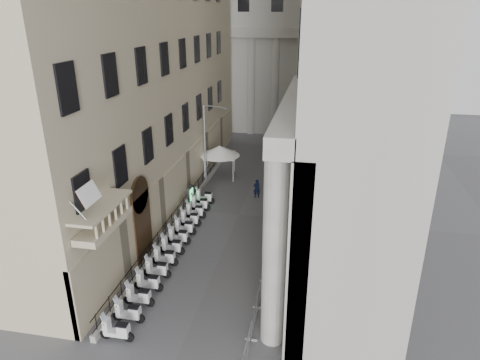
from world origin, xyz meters
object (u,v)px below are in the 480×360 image
object	(u,v)px
scooter_0	(118,340)
street_lamp	(207,139)
pedestrian_b	(269,143)
security_tent	(221,152)
pedestrian_a	(257,188)
info_kiosk	(190,196)

from	to	relation	value
scooter_0	street_lamp	distance (m)	20.88
street_lamp	pedestrian_b	xyz separation A→B (m)	(4.31, 10.86, -3.43)
street_lamp	pedestrian_b	size ratio (longest dim) A/B	3.80
security_tent	pedestrian_a	world-z (taller)	security_tent
info_kiosk	pedestrian_b	world-z (taller)	pedestrian_b
scooter_0	street_lamp	xyz separation A→B (m)	(-0.73, 20.39, 4.41)
street_lamp	pedestrian_a	xyz separation A→B (m)	(4.83, -2.08, -3.58)
scooter_0	pedestrian_a	world-z (taller)	pedestrian_a
pedestrian_b	security_tent	bearing A→B (deg)	64.42
info_kiosk	pedestrian_b	distance (m)	16.44
scooter_0	street_lamp	world-z (taller)	street_lamp
info_kiosk	street_lamp	bearing A→B (deg)	92.09
security_tent	street_lamp	distance (m)	2.83
security_tent	street_lamp	bearing A→B (deg)	-111.13
pedestrian_a	scooter_0	bearing A→B (deg)	55.32
scooter_0	security_tent	xyz separation A→B (m)	(0.05, 22.43, 2.61)
info_kiosk	pedestrian_b	size ratio (longest dim) A/B	0.92
pedestrian_a	security_tent	bearing A→B (deg)	-67.57
scooter_0	security_tent	size ratio (longest dim) A/B	0.39
scooter_0	pedestrian_b	xyz separation A→B (m)	(3.57, 31.26, 0.98)
scooter_0	info_kiosk	size ratio (longest dim) A/B	0.83
security_tent	info_kiosk	size ratio (longest dim) A/B	2.14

